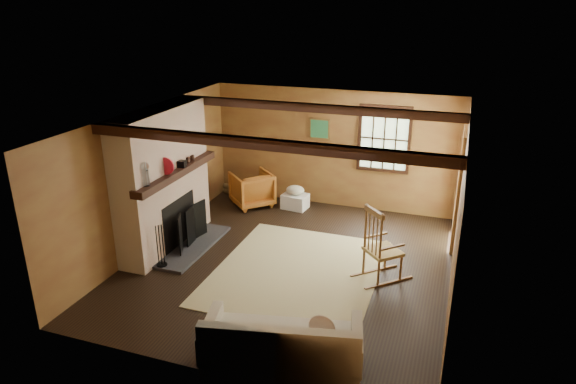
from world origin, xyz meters
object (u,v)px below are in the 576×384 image
at_px(rocking_chair, 381,249).
at_px(sofa, 282,349).
at_px(armchair, 252,189).
at_px(fireplace, 165,185).
at_px(laundry_basket, 295,201).

distance_m(rocking_chair, sofa, 2.53).
distance_m(rocking_chair, armchair, 3.70).
xyz_separation_m(fireplace, armchair, (0.66, 2.16, -0.75)).
height_order(rocking_chair, laundry_basket, rocking_chair).
bearing_deg(rocking_chair, sofa, 119.85).
xyz_separation_m(rocking_chair, armchair, (-3.02, 2.14, -0.14)).
distance_m(fireplace, laundry_basket, 2.93).
bearing_deg(rocking_chair, laundry_basket, -0.70).
distance_m(fireplace, sofa, 3.91).
relative_size(sofa, armchair, 2.50).
bearing_deg(sofa, fireplace, 128.71).
relative_size(fireplace, rocking_chair, 2.02).
distance_m(laundry_basket, armchair, 0.93).
bearing_deg(fireplace, armchair, 73.04).
relative_size(sofa, laundry_basket, 3.91).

